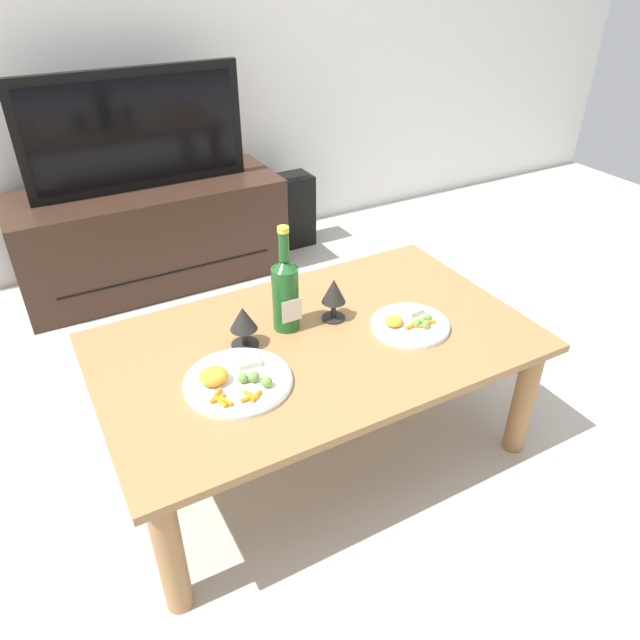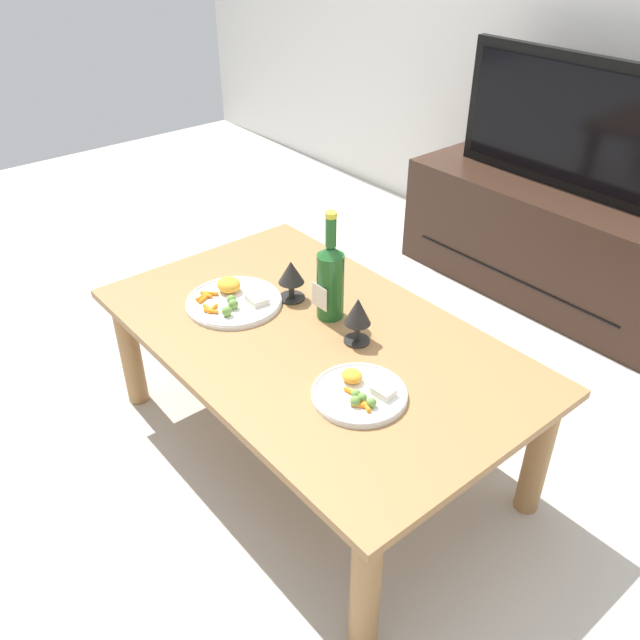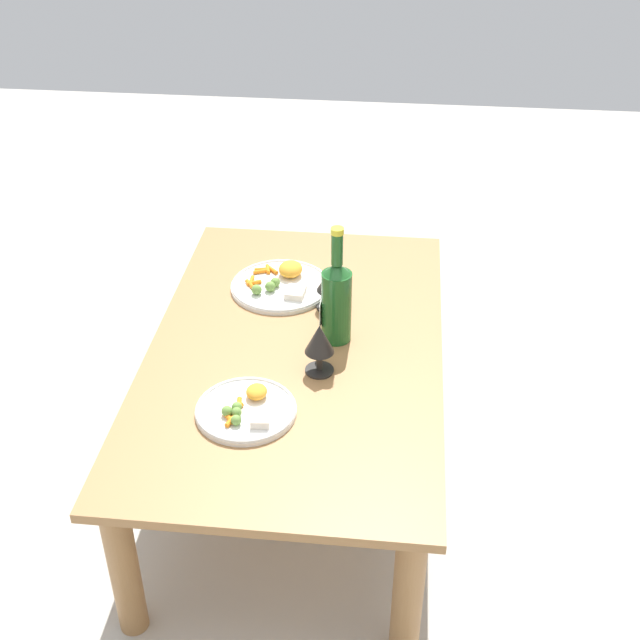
% 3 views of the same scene
% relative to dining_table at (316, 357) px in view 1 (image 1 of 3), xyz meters
% --- Properties ---
extents(ground_plane, '(6.40, 6.40, 0.00)m').
position_rel_dining_table_xyz_m(ground_plane, '(0.00, 0.00, -0.38)').
color(ground_plane, '#B7B2A8').
extents(dining_table, '(1.30, 0.78, 0.44)m').
position_rel_dining_table_xyz_m(dining_table, '(0.00, 0.00, 0.00)').
color(dining_table, '#9E7042').
rests_on(dining_table, ground_plane).
extents(tv_stand, '(1.25, 0.49, 0.48)m').
position_rel_dining_table_xyz_m(tv_stand, '(-0.14, 1.42, -0.13)').
color(tv_stand, '#382319').
rests_on(tv_stand, ground_plane).
extents(tv_screen, '(0.99, 0.05, 0.52)m').
position_rel_dining_table_xyz_m(tv_screen, '(-0.14, 1.42, 0.37)').
color(tv_screen, black).
rests_on(tv_screen, tv_stand).
extents(floor_speaker, '(0.17, 0.17, 0.39)m').
position_rel_dining_table_xyz_m(floor_speaker, '(0.67, 1.47, -0.18)').
color(floor_speaker, black).
rests_on(floor_speaker, ground_plane).
extents(wine_bottle, '(0.08, 0.08, 0.34)m').
position_rel_dining_table_xyz_m(wine_bottle, '(-0.05, 0.10, 0.20)').
color(wine_bottle, '#1E5923').
rests_on(wine_bottle, dining_table).
extents(goblet_left, '(0.08, 0.08, 0.13)m').
position_rel_dining_table_xyz_m(goblet_left, '(-0.20, 0.08, 0.15)').
color(goblet_left, black).
rests_on(goblet_left, dining_table).
extents(goblet_right, '(0.08, 0.08, 0.14)m').
position_rel_dining_table_xyz_m(goblet_right, '(0.10, 0.08, 0.16)').
color(goblet_right, black).
rests_on(goblet_right, dining_table).
extents(dinner_plate_left, '(0.30, 0.30, 0.06)m').
position_rel_dining_table_xyz_m(dinner_plate_left, '(-0.29, -0.08, 0.08)').
color(dinner_plate_left, white).
rests_on(dinner_plate_left, dining_table).
extents(dinner_plate_right, '(0.24, 0.24, 0.04)m').
position_rel_dining_table_xyz_m(dinner_plate_right, '(0.29, -0.08, 0.08)').
color(dinner_plate_right, white).
rests_on(dinner_plate_right, dining_table).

